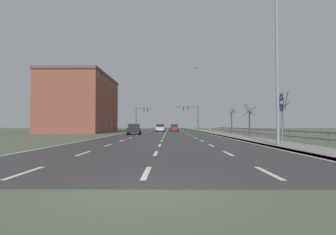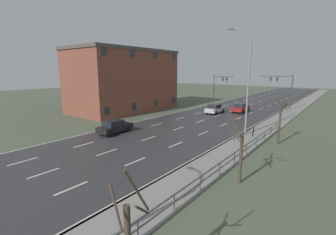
{
  "view_description": "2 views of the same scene",
  "coord_description": "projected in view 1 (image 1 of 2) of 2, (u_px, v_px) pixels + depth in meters",
  "views": [
    {
      "loc": [
        0.66,
        -5.99,
        1.4
      ],
      "look_at": [
        0.37,
        50.4,
        2.94
      ],
      "focal_mm": 29.5,
      "sensor_mm": 36.0,
      "label": 1
    },
    {
      "loc": [
        16.19,
        16.76,
        7.04
      ],
      "look_at": [
        0.0,
        37.71,
        1.74
      ],
      "focal_mm": 25.21,
      "sensor_mm": 36.0,
      "label": 2
    }
  ],
  "objects": [
    {
      "name": "highway_sign",
      "position": [
        282.0,
        112.0,
        18.93
      ],
      "size": [
        0.09,
        0.68,
        3.6
      ],
      "color": "slate",
      "rests_on": "ground"
    },
    {
      "name": "street_lamp_midground",
      "position": [
        209.0,
        101.0,
        47.74
      ],
      "size": [
        2.58,
        0.24,
        11.43
      ],
      "color": "slate",
      "rests_on": "ground"
    },
    {
      "name": "bare_tree_far",
      "position": [
        232.0,
        121.0,
        46.62
      ],
      "size": [
        1.33,
        1.37,
        4.4
      ],
      "color": "#423328",
      "rests_on": "ground"
    },
    {
      "name": "car_far_right",
      "position": [
        174.0,
        128.0,
        61.63
      ],
      "size": [
        1.9,
        4.13,
        1.57
      ],
      "rotation": [
        0.0,
        0.0,
        0.02
      ],
      "color": "maroon",
      "rests_on": "ground"
    },
    {
      "name": "bare_tree_mid",
      "position": [
        249.0,
        120.0,
        36.48
      ],
      "size": [
        1.58,
        1.68,
        4.25
      ],
      "color": "#423328",
      "rests_on": "ground"
    },
    {
      "name": "sidewalk_right",
      "position": [
        202.0,
        131.0,
        65.89
      ],
      "size": [
        3.0,
        120.0,
        0.12
      ],
      "color": "gray",
      "rests_on": "ground"
    },
    {
      "name": "traffic_signal_right",
      "position": [
        193.0,
        113.0,
        69.42
      ],
      "size": [
        5.74,
        0.36,
        6.26
      ],
      "color": "#38383A",
      "rests_on": "ground"
    },
    {
      "name": "traffic_signal_left",
      "position": [
        140.0,
        115.0,
        70.65
      ],
      "size": [
        4.65,
        0.36,
        5.99
      ],
      "color": "#38383A",
      "rests_on": "ground"
    },
    {
      "name": "ground_plane",
      "position": [
        166.0,
        132.0,
        53.93
      ],
      "size": [
        160.0,
        160.0,
        0.12
      ],
      "color": "#4C5642"
    },
    {
      "name": "brick_building",
      "position": [
        82.0,
        104.0,
        51.56
      ],
      "size": [
        10.28,
        18.59,
        10.63
      ],
      "color": "brown",
      "rests_on": "ground"
    },
    {
      "name": "guardrail",
      "position": [
        247.0,
        131.0,
        32.66
      ],
      "size": [
        0.07,
        38.63,
        1.0
      ],
      "color": "#515459",
      "rests_on": "ground"
    },
    {
      "name": "car_mid_centre",
      "position": [
        134.0,
        129.0,
        39.54
      ],
      "size": [
        1.97,
        4.17,
        1.57
      ],
      "rotation": [
        0.0,
        0.0,
        0.04
      ],
      "color": "black",
      "rests_on": "ground"
    },
    {
      "name": "road_asphalt_strip",
      "position": [
        167.0,
        131.0,
        65.92
      ],
      "size": [
        14.0,
        120.0,
        0.03
      ],
      "color": "#303033",
      "rests_on": "ground"
    },
    {
      "name": "car_far_left",
      "position": [
        160.0,
        128.0,
        58.05
      ],
      "size": [
        1.86,
        4.11,
        1.57
      ],
      "rotation": [
        0.0,
        0.0,
        -0.01
      ],
      "color": "#B7B7BC",
      "rests_on": "ground"
    },
    {
      "name": "street_lamp_foreground",
      "position": [
        275.0,
        59.0,
        17.73
      ],
      "size": [
        2.59,
        0.24,
        11.59
      ],
      "color": "slate",
      "rests_on": "ground"
    },
    {
      "name": "bare_tree_near",
      "position": [
        283.0,
        120.0,
        26.71
      ],
      "size": [
        1.03,
        1.1,
        4.66
      ],
      "color": "#423328",
      "rests_on": "ground"
    }
  ]
}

